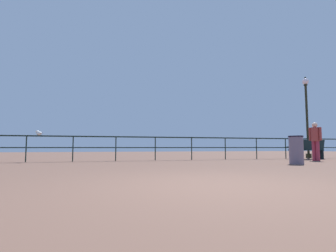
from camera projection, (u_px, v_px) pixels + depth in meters
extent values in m
plane|color=brown|center=(215.00, 186.00, 3.69)|extent=(60.00, 60.00, 0.00)
cube|color=black|center=(136.00, 137.00, 10.86)|extent=(21.46, 0.05, 0.05)
cube|color=black|center=(136.00, 148.00, 10.83)|extent=(21.46, 0.04, 0.04)
cylinder|color=black|center=(26.00, 149.00, 9.71)|extent=(0.04, 0.04, 0.98)
cylinder|color=black|center=(73.00, 149.00, 10.15)|extent=(0.04, 0.04, 0.98)
cylinder|color=black|center=(116.00, 149.00, 10.60)|extent=(0.04, 0.04, 0.98)
cylinder|color=black|center=(155.00, 149.00, 11.04)|extent=(0.04, 0.04, 0.98)
cylinder|color=black|center=(192.00, 149.00, 11.49)|extent=(0.04, 0.04, 0.98)
cylinder|color=black|center=(225.00, 149.00, 11.94)|extent=(0.04, 0.04, 0.98)
cylinder|color=black|center=(257.00, 149.00, 12.38)|extent=(0.04, 0.04, 0.98)
cylinder|color=black|center=(286.00, 149.00, 12.83)|extent=(0.04, 0.04, 0.98)
cylinder|color=black|center=(313.00, 149.00, 13.27)|extent=(0.04, 0.04, 0.98)
cube|color=black|center=(306.00, 150.00, 12.13)|extent=(1.76, 0.56, 0.05)
cube|color=black|center=(310.00, 145.00, 11.96)|extent=(1.73, 0.24, 0.47)
cube|color=black|center=(320.00, 154.00, 12.39)|extent=(0.07, 0.40, 0.43)
cube|color=black|center=(316.00, 147.00, 12.58)|extent=(0.06, 0.31, 0.04)
cube|color=black|center=(293.00, 155.00, 11.84)|extent=(0.07, 0.40, 0.43)
cube|color=black|center=(289.00, 147.00, 12.03)|extent=(0.06, 0.31, 0.04)
cylinder|color=black|center=(309.00, 156.00, 13.59)|extent=(0.28, 0.28, 0.22)
cylinder|color=black|center=(307.00, 119.00, 13.75)|extent=(0.12, 0.12, 3.63)
cylinder|color=black|center=(306.00, 85.00, 13.90)|extent=(0.19, 0.19, 0.06)
sphere|color=white|center=(305.00, 81.00, 13.92)|extent=(0.33, 0.33, 0.33)
cone|color=black|center=(305.00, 77.00, 13.94)|extent=(0.14, 0.14, 0.10)
cylinder|color=#9C2C42|center=(318.00, 151.00, 10.64)|extent=(0.14, 0.14, 0.80)
cylinder|color=#9C2C42|center=(314.00, 151.00, 10.76)|extent=(0.14, 0.14, 0.80)
cylinder|color=#993634|center=(315.00, 134.00, 10.76)|extent=(0.30, 0.30, 0.57)
cylinder|color=#993634|center=(320.00, 134.00, 10.59)|extent=(0.10, 0.10, 0.54)
cylinder|color=#993634|center=(310.00, 134.00, 10.92)|extent=(0.10, 0.10, 0.54)
sphere|color=beige|center=(315.00, 125.00, 10.79)|extent=(0.21, 0.21, 0.21)
ellipsoid|color=silver|center=(39.00, 133.00, 9.87)|extent=(0.30, 0.31, 0.15)
ellipsoid|color=gray|center=(39.00, 133.00, 9.87)|extent=(0.25, 0.26, 0.05)
sphere|color=silver|center=(37.00, 132.00, 9.94)|extent=(0.12, 0.12, 0.12)
cone|color=gold|center=(36.00, 132.00, 9.98)|extent=(0.07, 0.07, 0.05)
cube|color=gray|center=(41.00, 133.00, 9.79)|extent=(0.11, 0.12, 0.02)
cylinder|color=slate|center=(296.00, 150.00, 8.56)|extent=(0.44, 0.44, 0.89)
cylinder|color=black|center=(296.00, 136.00, 8.60)|extent=(0.46, 0.46, 0.04)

